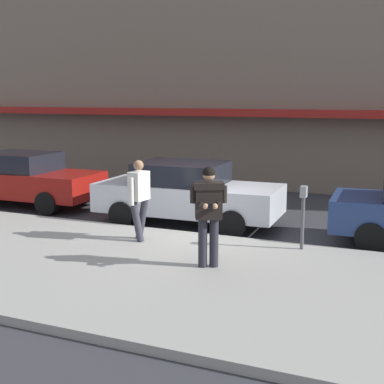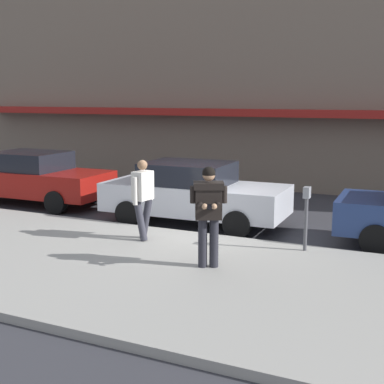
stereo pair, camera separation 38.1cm
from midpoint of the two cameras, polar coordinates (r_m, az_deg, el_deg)
ground_plane at (r=12.24m, az=1.42°, el=-4.66°), size 80.00×80.00×0.00m
sidewalk at (r=9.35m, az=-0.14°, el=-8.96°), size 32.00×5.30×0.14m
curb_paint_line at (r=11.93m, az=5.92°, el=-5.10°), size 28.00×0.12×0.01m
storefront_facade at (r=19.78m, az=14.79°, el=15.68°), size 28.00×4.70×10.31m
parked_sedan_near at (r=16.26m, az=-15.85°, el=1.49°), size 4.54×2.01×1.54m
parked_sedan_mid at (r=13.16m, az=0.98°, el=-0.09°), size 4.55×2.04×1.54m
man_texting_on_phone at (r=9.32m, az=2.95°, el=-1.49°), size 0.62×0.65×1.81m
pedestrian_in_light_coat at (r=11.21m, az=-4.30°, el=-0.28°), size 0.37×0.59×1.70m
parking_meter at (r=10.66m, az=13.10°, el=-1.80°), size 0.12×0.18×1.27m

